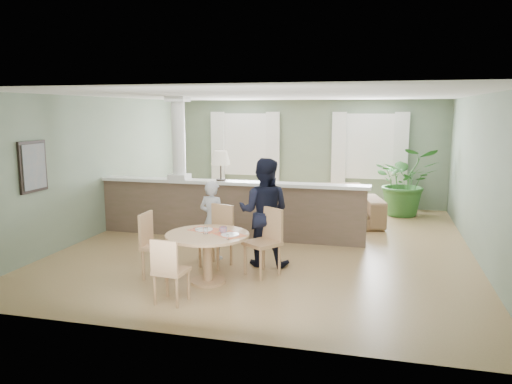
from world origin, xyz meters
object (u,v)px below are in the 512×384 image
(chair_near, at_px, (169,268))
(child_person, at_px, (213,220))
(chair_far_boy, at_px, (218,232))
(chair_side, at_px, (154,242))
(sofa, at_px, (311,206))
(houseplant, at_px, (405,182))
(chair_far_man, at_px, (266,238))
(man_person, at_px, (264,212))
(dining_table, at_px, (208,244))

(chair_near, xyz_separation_m, child_person, (-0.12, 2.03, 0.18))
(chair_far_boy, distance_m, chair_side, 1.07)
(child_person, bearing_deg, chair_near, 107.05)
(sofa, bearing_deg, chair_near, -117.28)
(houseplant, relative_size, chair_side, 1.67)
(chair_far_man, height_order, chair_side, chair_far_man)
(houseplant, distance_m, chair_far_man, 5.39)
(sofa, xyz_separation_m, child_person, (-1.23, -2.77, 0.22))
(sofa, xyz_separation_m, man_person, (-0.33, -2.88, 0.42))
(dining_table, bearing_deg, chair_side, 177.03)
(dining_table, relative_size, chair_far_man, 1.19)
(houseplant, height_order, chair_side, houseplant)
(man_person, bearing_deg, chair_near, 67.15)
(man_person, bearing_deg, chair_side, 33.75)
(chair_far_man, distance_m, chair_near, 1.74)
(chair_far_boy, relative_size, chair_far_man, 0.97)
(chair_side, distance_m, child_person, 1.22)
(chair_far_boy, bearing_deg, dining_table, -63.28)
(chair_side, bearing_deg, chair_near, -146.16)
(sofa, bearing_deg, houseplant, 24.90)
(chair_far_man, distance_m, man_person, 0.55)
(dining_table, distance_m, child_person, 1.19)
(sofa, bearing_deg, dining_table, -117.21)
(houseplant, bearing_deg, chair_far_boy, -122.57)
(chair_near, bearing_deg, chair_side, -49.98)
(houseplant, distance_m, chair_far_boy, 5.58)
(chair_far_man, bearing_deg, sofa, 122.55)
(chair_near, height_order, chair_side, chair_side)
(chair_far_man, bearing_deg, houseplant, 102.11)
(dining_table, xyz_separation_m, chair_far_man, (0.71, 0.59, -0.02))
(chair_far_boy, bearing_deg, man_person, 34.73)
(man_person, bearing_deg, child_person, -8.01)
(chair_far_man, distance_m, chair_side, 1.66)
(chair_far_man, distance_m, child_person, 1.18)
(chair_far_man, height_order, child_person, child_person)
(chair_far_boy, relative_size, chair_side, 1.00)
(chair_far_man, bearing_deg, chair_side, -124.82)
(child_person, height_order, man_person, man_person)
(houseplant, distance_m, chair_side, 6.63)
(chair_side, height_order, child_person, child_person)
(houseplant, height_order, child_person, houseplant)
(sofa, xyz_separation_m, chair_far_man, (-0.19, -3.31, 0.12))
(houseplant, xyz_separation_m, chair_side, (-3.74, -5.47, -0.27))
(child_person, bearing_deg, chair_far_man, 165.75)
(dining_table, bearing_deg, chair_near, -103.31)
(chair_near, distance_m, chair_side, 1.14)
(sofa, xyz_separation_m, dining_table, (-0.90, -3.91, 0.14))
(houseplant, relative_size, chair_far_boy, 1.67)
(chair_far_boy, distance_m, chair_far_man, 0.86)
(chair_far_boy, bearing_deg, chair_far_man, 2.89)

